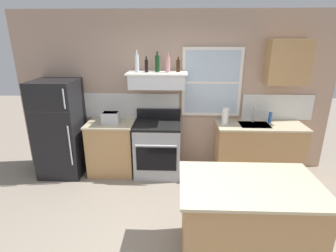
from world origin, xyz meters
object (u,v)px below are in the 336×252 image
at_px(refrigerator, 60,129).
at_px(bottle_rose_pink, 168,64).
at_px(bottle_dark_green_wine, 157,63).
at_px(bottle_brown_stout, 178,66).
at_px(kitchen_island, 246,221).
at_px(stove_range, 158,148).
at_px(toaster, 111,118).
at_px(dish_soap_bottle, 270,117).
at_px(paper_towel_roll, 225,116).
at_px(bottle_balsamic_dark, 146,66).
at_px(bottle_clear_tall, 137,63).

xyz_separation_m(refrigerator, bottle_rose_pink, (1.82, 0.10, 1.06)).
relative_size(bottle_dark_green_wine, bottle_brown_stout, 1.34).
relative_size(bottle_brown_stout, kitchen_island, 0.17).
relative_size(stove_range, bottle_rose_pink, 3.63).
bearing_deg(stove_range, refrigerator, -179.21).
height_order(toaster, bottle_dark_green_wine, bottle_dark_green_wine).
relative_size(refrigerator, dish_soap_bottle, 9.03).
xyz_separation_m(bottle_rose_pink, bottle_brown_stout, (0.16, 0.06, -0.03)).
bearing_deg(toaster, dish_soap_bottle, 2.94).
distance_m(stove_range, paper_towel_roll, 1.26).
bearing_deg(kitchen_island, bottle_rose_pink, 115.26).
height_order(stove_range, dish_soap_bottle, same).
xyz_separation_m(refrigerator, bottle_dark_green_wine, (1.65, 0.17, 1.07)).
bearing_deg(kitchen_island, bottle_dark_green_wine, 118.45).
distance_m(bottle_balsamic_dark, bottle_rose_pink, 0.34).
bearing_deg(bottle_clear_tall, bottle_balsamic_dark, -17.26).
distance_m(bottle_clear_tall, kitchen_island, 2.78).
bearing_deg(bottle_rose_pink, bottle_dark_green_wine, 157.28).
bearing_deg(toaster, bottle_brown_stout, 6.83).
relative_size(bottle_clear_tall, bottle_dark_green_wine, 1.06).
xyz_separation_m(toaster, bottle_balsamic_dark, (0.61, 0.07, 0.84)).
xyz_separation_m(paper_towel_roll, dish_soap_bottle, (0.77, 0.10, -0.04)).
relative_size(refrigerator, bottle_clear_tall, 4.88).
bearing_deg(bottle_dark_green_wine, bottle_rose_pink, -22.72).
relative_size(stove_range, bottle_dark_green_wine, 3.45).
bearing_deg(stove_range, kitchen_island, -59.69).
distance_m(toaster, bottle_dark_green_wine, 1.17).
xyz_separation_m(bottle_balsamic_dark, dish_soap_bottle, (2.05, 0.07, -0.85)).
relative_size(bottle_brown_stout, dish_soap_bottle, 1.31).
height_order(bottle_rose_pink, dish_soap_bottle, bottle_rose_pink).
bearing_deg(stove_range, dish_soap_bottle, 4.18).
height_order(paper_towel_roll, kitchen_island, paper_towel_roll).
bearing_deg(dish_soap_bottle, bottle_brown_stout, -179.87).
bearing_deg(bottle_balsamic_dark, dish_soap_bottle, 1.87).
bearing_deg(dish_soap_bottle, paper_towel_roll, -172.57).
bearing_deg(bottle_balsamic_dark, bottle_rose_pink, 0.70).
bearing_deg(refrigerator, bottle_balsamic_dark, 3.61).
bearing_deg(paper_towel_roll, kitchen_island, -91.57).
distance_m(bottle_balsamic_dark, kitchen_island, 2.65).
relative_size(bottle_balsamic_dark, kitchen_island, 0.17).
height_order(bottle_clear_tall, bottle_dark_green_wine, bottle_clear_tall).
bearing_deg(refrigerator, paper_towel_roll, 1.25).
height_order(toaster, bottle_clear_tall, bottle_clear_tall).
relative_size(toaster, kitchen_island, 0.21).
height_order(bottle_rose_pink, paper_towel_roll, bottle_rose_pink).
height_order(bottle_clear_tall, paper_towel_roll, bottle_clear_tall).
distance_m(bottle_clear_tall, paper_towel_roll, 1.67).
xyz_separation_m(dish_soap_bottle, kitchen_island, (-0.82, -1.96, -0.54)).
distance_m(bottle_clear_tall, dish_soap_bottle, 2.38).
bearing_deg(bottle_balsamic_dark, kitchen_island, -56.93).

